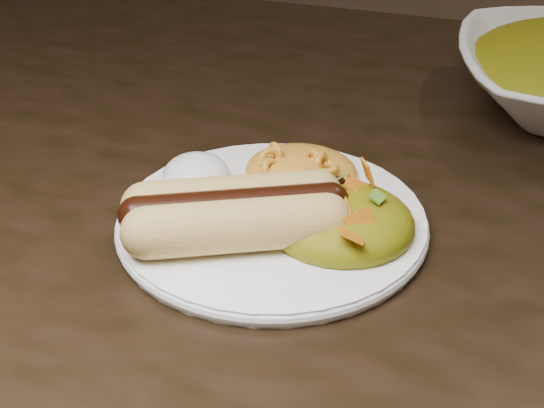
% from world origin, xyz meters
% --- Properties ---
extents(table, '(1.60, 0.90, 0.75)m').
position_xyz_m(table, '(0.00, 0.00, 0.66)').
color(table, black).
rests_on(table, floor).
extents(plate, '(0.24, 0.24, 0.01)m').
position_xyz_m(plate, '(0.11, -0.05, 0.76)').
color(plate, white).
rests_on(plate, table).
extents(hotdog, '(0.13, 0.12, 0.04)m').
position_xyz_m(hotdog, '(0.10, -0.09, 0.78)').
color(hotdog, gold).
rests_on(hotdog, plate).
extents(mac_and_cheese, '(0.10, 0.09, 0.03)m').
position_xyz_m(mac_and_cheese, '(0.12, 0.01, 0.78)').
color(mac_and_cheese, gold).
rests_on(mac_and_cheese, plate).
extents(sour_cream, '(0.07, 0.07, 0.03)m').
position_xyz_m(sour_cream, '(0.04, -0.03, 0.78)').
color(sour_cream, white).
rests_on(sour_cream, plate).
extents(taco_salad, '(0.11, 0.10, 0.05)m').
position_xyz_m(taco_salad, '(0.17, -0.06, 0.78)').
color(taco_salad, '#A36800').
rests_on(taco_salad, plate).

